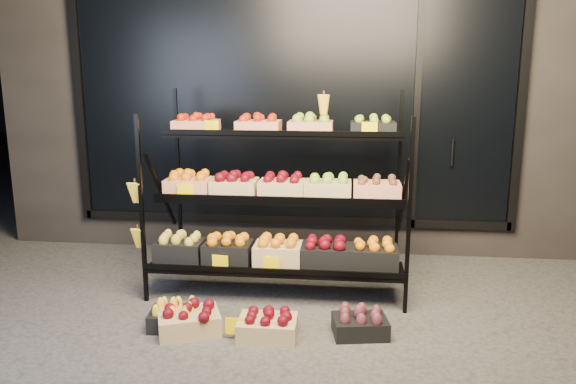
# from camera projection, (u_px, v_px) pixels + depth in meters

# --- Properties ---
(ground) EXTENTS (24.00, 24.00, 0.00)m
(ground) POSITION_uv_depth(u_px,v_px,m) (269.00, 316.00, 4.24)
(ground) COLOR #514F4C
(ground) RESTS_ON ground
(building) EXTENTS (6.00, 2.08, 3.50)m
(building) POSITION_uv_depth(u_px,v_px,m) (301.00, 77.00, 6.38)
(building) COLOR #2D2826
(building) RESTS_ON ground
(display_rack) EXTENTS (2.18, 1.02, 1.74)m
(display_rack) POSITION_uv_depth(u_px,v_px,m) (278.00, 197.00, 4.66)
(display_rack) COLOR black
(display_rack) RESTS_ON ground
(tag_floor_a) EXTENTS (0.13, 0.01, 0.12)m
(tag_floor_a) POSITION_uv_depth(u_px,v_px,m) (235.00, 331.00, 3.86)
(tag_floor_a) COLOR #FFD500
(tag_floor_a) RESTS_ON ground
(floor_crate_left) EXTENTS (0.51, 0.45, 0.21)m
(floor_crate_left) POSITION_uv_depth(u_px,v_px,m) (189.00, 319.00, 3.96)
(floor_crate_left) COLOR #D7B57C
(floor_crate_left) RESTS_ON ground
(floor_crate_midleft) EXTENTS (0.39, 0.31, 0.19)m
(floor_crate_midleft) POSITION_uv_depth(u_px,v_px,m) (176.00, 316.00, 4.04)
(floor_crate_midleft) COLOR black
(floor_crate_midleft) RESTS_ON ground
(floor_crate_midright) EXTENTS (0.41, 0.30, 0.20)m
(floor_crate_midright) POSITION_uv_depth(u_px,v_px,m) (268.00, 325.00, 3.88)
(floor_crate_midright) COLOR #D7B57C
(floor_crate_midright) RESTS_ON ground
(floor_crate_right) EXTENTS (0.41, 0.33, 0.19)m
(floor_crate_right) POSITION_uv_depth(u_px,v_px,m) (360.00, 323.00, 3.92)
(floor_crate_right) COLOR black
(floor_crate_right) RESTS_ON ground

